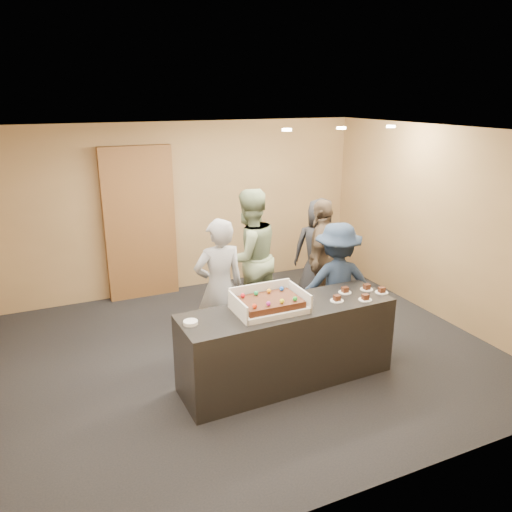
# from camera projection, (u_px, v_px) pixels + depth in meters

# --- Properties ---
(room) EXTENTS (6.04, 6.00, 2.70)m
(room) POSITION_uv_depth(u_px,v_px,m) (244.00, 250.00, 5.83)
(room) COLOR black
(room) RESTS_ON ground
(serving_counter) EXTENTS (2.42, 0.76, 0.90)m
(serving_counter) POSITION_uv_depth(u_px,v_px,m) (287.00, 344.00, 5.53)
(serving_counter) COLOR black
(serving_counter) RESTS_ON floor
(storage_cabinet) EXTENTS (1.08, 0.15, 2.37)m
(storage_cabinet) POSITION_uv_depth(u_px,v_px,m) (140.00, 224.00, 7.69)
(storage_cabinet) COLOR brown
(storage_cabinet) RESTS_ON floor
(cake_box) EXTENTS (0.75, 0.52, 0.22)m
(cake_box) POSITION_uv_depth(u_px,v_px,m) (268.00, 305.00, 5.32)
(cake_box) COLOR white
(cake_box) RESTS_ON serving_counter
(sheet_cake) EXTENTS (0.64, 0.44, 0.12)m
(sheet_cake) POSITION_uv_depth(u_px,v_px,m) (270.00, 302.00, 5.28)
(sheet_cake) COLOR #3B1B0D
(sheet_cake) RESTS_ON cake_box
(plate_stack) EXTENTS (0.15, 0.15, 0.04)m
(plate_stack) POSITION_uv_depth(u_px,v_px,m) (191.00, 323.00, 4.98)
(plate_stack) COLOR white
(plate_stack) RESTS_ON serving_counter
(slice_a) EXTENTS (0.15, 0.15, 0.07)m
(slice_a) POSITION_uv_depth(u_px,v_px,m) (337.00, 299.00, 5.54)
(slice_a) COLOR white
(slice_a) RESTS_ON serving_counter
(slice_b) EXTENTS (0.15, 0.15, 0.07)m
(slice_b) POSITION_uv_depth(u_px,v_px,m) (345.00, 291.00, 5.77)
(slice_b) COLOR white
(slice_b) RESTS_ON serving_counter
(slice_c) EXTENTS (0.15, 0.15, 0.07)m
(slice_c) POSITION_uv_depth(u_px,v_px,m) (365.00, 298.00, 5.56)
(slice_c) COLOR white
(slice_c) RESTS_ON serving_counter
(slice_d) EXTENTS (0.15, 0.15, 0.07)m
(slice_d) POSITION_uv_depth(u_px,v_px,m) (367.00, 288.00, 5.86)
(slice_d) COLOR white
(slice_d) RESTS_ON serving_counter
(slice_e) EXTENTS (0.15, 0.15, 0.07)m
(slice_e) POSITION_uv_depth(u_px,v_px,m) (382.00, 291.00, 5.77)
(slice_e) COLOR white
(slice_e) RESTS_ON serving_counter
(person_server_grey) EXTENTS (0.63, 0.41, 1.72)m
(person_server_grey) POSITION_uv_depth(u_px,v_px,m) (219.00, 287.00, 6.04)
(person_server_grey) COLOR #939397
(person_server_grey) RESTS_ON floor
(person_sage_man) EXTENTS (1.04, 0.87, 1.90)m
(person_sage_man) POSITION_uv_depth(u_px,v_px,m) (249.00, 258.00, 6.84)
(person_sage_man) COLOR gray
(person_sage_man) RESTS_ON floor
(person_navy_man) EXTENTS (1.16, 0.86, 1.60)m
(person_navy_man) POSITION_uv_depth(u_px,v_px,m) (337.00, 284.00, 6.30)
(person_navy_man) COLOR #1E2C43
(person_navy_man) RESTS_ON floor
(person_brown_extra) EXTENTS (0.99, 1.01, 1.70)m
(person_brown_extra) POSITION_uv_depth(u_px,v_px,m) (322.00, 257.00, 7.19)
(person_brown_extra) COLOR brown
(person_brown_extra) RESTS_ON floor
(person_dark_suit) EXTENTS (0.94, 0.88, 1.61)m
(person_dark_suit) POSITION_uv_depth(u_px,v_px,m) (319.00, 250.00, 7.65)
(person_dark_suit) COLOR #27272C
(person_dark_suit) RESTS_ON floor
(ceiling_spotlights) EXTENTS (1.72, 0.12, 0.03)m
(ceiling_spotlights) POSITION_uv_depth(u_px,v_px,m) (341.00, 128.00, 6.48)
(ceiling_spotlights) COLOR #FFEAC6
(ceiling_spotlights) RESTS_ON ceiling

